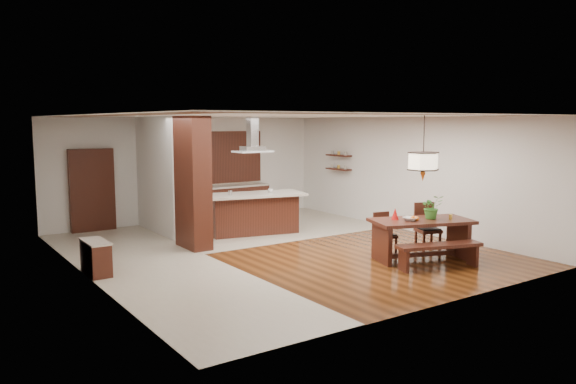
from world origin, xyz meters
TOP-DOWN VIEW (x-y plane):
  - room_shell at (0.00, 0.00)m, footprint 9.00×9.04m
  - tile_hallway at (-2.75, 0.00)m, footprint 2.50×9.00m
  - tile_kitchen at (1.25, 2.50)m, footprint 5.50×4.00m
  - soffit_band at (0.00, 0.00)m, footprint 8.00×9.00m
  - partition_pier at (-1.40, 1.20)m, footprint 0.45×1.00m
  - partition_stub at (-1.40, 3.30)m, footprint 0.18×2.40m
  - hallway_console at (-3.81, 0.20)m, footprint 0.37×0.88m
  - hallway_doorway at (-2.70, 4.40)m, footprint 1.10×0.20m
  - rear_counter at (1.00, 4.20)m, footprint 2.60×0.62m
  - kitchen_window at (1.00, 4.46)m, footprint 2.60×0.08m
  - shelf_lower at (3.87, 2.60)m, footprint 0.26×0.90m
  - shelf_upper at (3.87, 2.60)m, footprint 0.26×0.90m
  - dining_table at (1.93, -2.38)m, footprint 2.20×1.59m
  - dining_bench at (1.69, -3.05)m, footprint 1.73×0.87m
  - dining_chair_left at (1.66, -1.64)m, footprint 0.45×0.45m
  - dining_chair_right at (2.59, -1.97)m, footprint 0.59×0.59m
  - pendant_lantern at (1.93, -2.38)m, footprint 0.64×0.64m
  - foliage_plant at (2.15, -2.43)m, footprint 0.55×0.51m
  - fruit_bowl at (1.63, -2.35)m, footprint 0.37×0.37m
  - napkin_cone at (1.48, -2.08)m, footprint 0.18×0.18m
  - gold_ornament at (2.43, -2.69)m, footprint 0.09×0.09m
  - kitchen_island at (0.49, 1.81)m, footprint 2.63×1.56m
  - range_hood at (0.49, 1.82)m, footprint 0.90×0.55m
  - island_cup at (0.93, 1.70)m, footprint 0.14×0.14m
  - microwave at (0.19, 4.23)m, footprint 0.58×0.50m

SIDE VIEW (x-z plane):
  - tile_hallway at x=-2.75m, z-range 0.00..0.01m
  - tile_kitchen at x=1.25m, z-range 0.00..0.01m
  - dining_bench at x=1.69m, z-range 0.00..0.48m
  - hallway_console at x=-3.81m, z-range 0.00..0.63m
  - dining_chair_left at x=1.66m, z-range 0.00..0.88m
  - rear_counter at x=1.00m, z-range 0.00..0.95m
  - dining_chair_right at x=2.59m, z-range 0.00..1.04m
  - kitchen_island at x=0.49m, z-range 0.01..1.03m
  - dining_table at x=1.93m, z-range 0.19..1.02m
  - fruit_bowl at x=1.63m, z-range 0.82..0.90m
  - gold_ornament at x=2.43m, z-range 0.82..0.93m
  - napkin_cone at x=1.48m, z-range 0.82..1.06m
  - hallway_doorway at x=-2.70m, z-range 0.00..2.10m
  - island_cup at x=0.93m, z-range 1.02..1.11m
  - foliage_plant at x=2.15m, z-range 0.82..1.31m
  - microwave at x=0.19m, z-range 0.95..1.22m
  - shelf_lower at x=3.87m, z-range 1.38..1.42m
  - partition_pier at x=-1.40m, z-range 0.00..2.90m
  - partition_stub at x=-1.40m, z-range 0.00..2.90m
  - kitchen_window at x=1.00m, z-range 1.00..2.50m
  - shelf_upper at x=3.87m, z-range 1.78..1.82m
  - room_shell at x=0.00m, z-range 0.60..3.52m
  - pendant_lantern at x=1.93m, z-range 1.59..2.90m
  - range_hood at x=0.49m, z-range 2.03..2.90m
  - soffit_band at x=0.00m, z-range 2.88..2.89m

